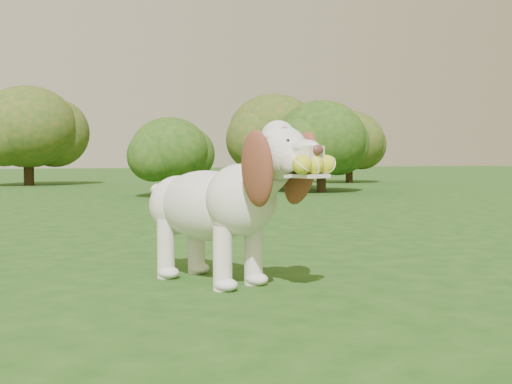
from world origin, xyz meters
name	(u,v)px	position (x,y,z in m)	size (l,w,h in m)	color
ground	(151,292)	(0.00, 0.00, 0.00)	(80.00, 80.00, 0.00)	#194212
dog	(221,199)	(0.38, 0.05, 0.43)	(0.71, 1.22, 0.82)	silver
shrub_i	(28,127)	(0.50, 13.00, 1.38)	(2.27, 2.27, 2.35)	#382314
shrub_c	(170,150)	(2.29, 7.40, 0.78)	(1.29, 1.29, 1.33)	#382314
shrub_f	(274,133)	(5.03, 9.07, 1.17)	(1.91, 1.91, 1.98)	#382314
shrub_d	(321,138)	(5.24, 7.47, 1.02)	(1.67, 1.67, 1.73)	#382314
shrub_h	(349,141)	(8.34, 11.37, 1.11)	(1.82, 1.82, 1.89)	#382314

